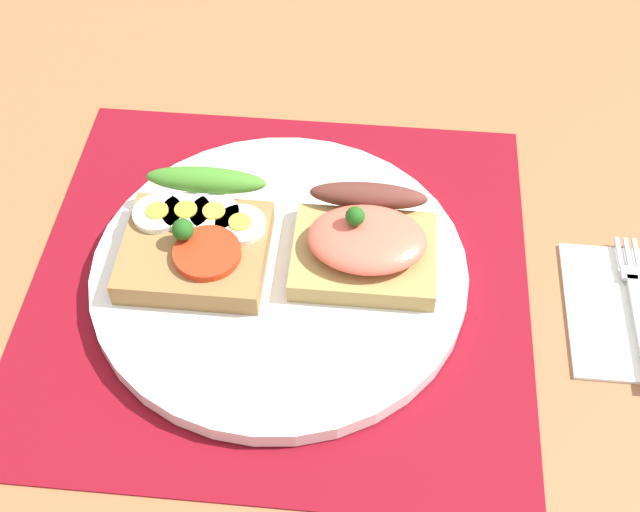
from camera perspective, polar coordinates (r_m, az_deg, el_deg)
ground_plane at (r=64.31cm, az=-2.66°, el=-2.50°), size 120.00×90.00×3.20cm
placemat at (r=62.92cm, az=-2.72°, el=-1.55°), size 36.87×35.43×0.30cm
plate at (r=62.26cm, az=-2.75°, el=-1.08°), size 27.71×27.71×1.37cm
sandwich_egg_tomato at (r=62.35cm, az=-8.23°, el=1.48°), size 10.43×10.70×4.15cm
sandwich_salmon at (r=60.89cm, az=3.11°, el=0.98°), size 10.41×9.55×5.11cm
fork at (r=64.87cm, az=20.67°, el=-3.03°), size 1.62×13.29×0.32cm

